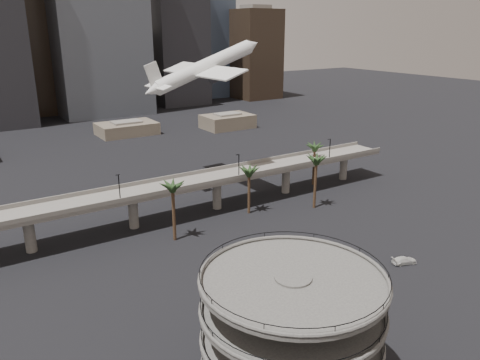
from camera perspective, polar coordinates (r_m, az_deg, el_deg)
ground at (r=74.51m, az=12.16°, el=-18.33°), size 700.00×700.00×0.00m
parking_ramp at (r=59.10m, az=6.27°, el=-17.07°), size 22.20×22.20×17.35m
overpass at (r=111.71m, az=-7.74°, el=-1.06°), size 130.00×9.30×14.70m
palm_trees at (r=114.82m, az=3.54°, el=1.68°), size 54.40×18.40×14.00m
low_buildings at (r=194.53m, az=-17.04°, el=5.22°), size 135.00×27.50×6.80m
skyline at (r=264.70m, az=-20.92°, el=16.62°), size 269.00×86.00×114.52m
airborne_jet at (r=128.73m, az=-4.36°, el=13.51°), size 36.76×32.77×15.26m
car_a at (r=83.96m, az=2.94°, el=-12.72°), size 4.59×2.25×1.51m
car_b at (r=95.83m, az=7.38°, el=-8.67°), size 5.07×3.74×1.60m
car_c at (r=97.40m, az=19.39°, el=-9.22°), size 5.26×3.46×1.42m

